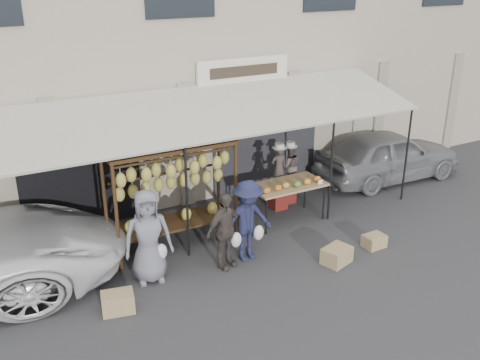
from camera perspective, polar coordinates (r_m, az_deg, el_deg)
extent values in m
plane|color=#2D2D30|center=(10.49, 2.21, -9.44)|extent=(90.00, 90.00, 0.00)
cube|color=tan|center=(15.02, -10.81, 14.07)|extent=(24.00, 6.00, 7.00)
cube|color=#232328|center=(13.71, 2.77, 4.04)|extent=(3.00, 0.10, 2.50)
cube|color=black|center=(12.07, -16.65, 0.58)|extent=(2.60, 0.10, 2.50)
cube|color=silver|center=(12.86, 0.34, 11.59)|extent=(2.40, 0.10, 0.60)
cube|color=beige|center=(11.35, -3.61, 7.31)|extent=(10.00, 2.34, 0.63)
cylinder|color=black|center=(10.46, -5.67, -2.51)|extent=(0.05, 0.05, 2.30)
cylinder|color=black|center=(12.13, 9.66, 0.81)|extent=(0.05, 0.05, 2.30)
cylinder|color=black|center=(13.62, 17.33, 2.46)|extent=(0.05, 0.05, 2.30)
cylinder|color=black|center=(10.16, -12.99, -4.05)|extent=(0.07, 0.07, 2.20)
cylinder|color=black|center=(11.00, -0.46, -1.40)|extent=(0.07, 0.07, 2.20)
cylinder|color=black|center=(10.87, -14.20, -2.41)|extent=(0.07, 0.07, 2.20)
cylinder|color=black|center=(11.66, -2.33, -0.04)|extent=(0.07, 0.07, 2.20)
cube|color=black|center=(10.46, -7.57, 3.60)|extent=(2.60, 0.90, 0.07)
cylinder|color=black|center=(10.19, -6.81, 2.43)|extent=(2.50, 0.05, 0.05)
cylinder|color=black|center=(10.81, -8.23, 3.50)|extent=(2.50, 0.05, 0.05)
cylinder|color=black|center=(10.65, -7.43, 0.79)|extent=(2.50, 0.05, 0.05)
cube|color=black|center=(11.09, -7.15, -4.52)|extent=(2.50, 0.80, 0.05)
ellipsoid|color=gold|center=(9.96, -12.60, -0.04)|extent=(0.20, 0.18, 0.30)
ellipsoid|color=gold|center=(10.15, -11.54, 0.56)|extent=(0.20, 0.18, 0.30)
ellipsoid|color=gold|center=(10.08, -9.96, 0.57)|extent=(0.20, 0.18, 0.30)
ellipsoid|color=gold|center=(10.29, -8.96, 1.10)|extent=(0.20, 0.18, 0.30)
ellipsoid|color=gold|center=(10.24, -7.38, 0.93)|extent=(0.20, 0.18, 0.30)
ellipsoid|color=gold|center=(10.44, -6.45, 1.62)|extent=(0.20, 0.18, 0.30)
ellipsoid|color=gold|center=(10.42, -4.88, 1.34)|extent=(0.20, 0.18, 0.30)
ellipsoid|color=gold|center=(10.62, -4.02, 2.07)|extent=(0.20, 0.18, 0.30)
ellipsoid|color=gold|center=(10.61, -2.48, 1.83)|extent=(0.20, 0.18, 0.30)
ellipsoid|color=gold|center=(10.83, -1.67, 2.44)|extent=(0.20, 0.18, 0.30)
ellipsoid|color=gold|center=(10.44, -12.71, -1.51)|extent=(0.20, 0.18, 0.30)
ellipsoid|color=gold|center=(10.51, -11.35, -1.21)|extent=(0.20, 0.18, 0.30)
ellipsoid|color=gold|center=(10.57, -10.01, -0.83)|extent=(0.20, 0.18, 0.30)
ellipsoid|color=gold|center=(10.64, -8.68, -0.49)|extent=(0.20, 0.18, 0.30)
ellipsoid|color=gold|center=(10.72, -7.38, -0.21)|extent=(0.20, 0.18, 0.30)
ellipsoid|color=gold|center=(10.81, -6.09, 0.02)|extent=(0.20, 0.18, 0.30)
ellipsoid|color=gold|center=(10.92, -4.82, 0.16)|extent=(0.20, 0.18, 0.30)
ellipsoid|color=gold|center=(11.02, -3.57, 0.31)|extent=(0.20, 0.18, 0.30)
ellipsoid|color=gold|center=(11.13, -2.35, 0.53)|extent=(0.20, 0.18, 0.30)
cube|color=tan|center=(12.04, 5.07, -0.53)|extent=(1.70, 0.90, 0.05)
cylinder|color=black|center=(11.56, 2.82, -3.91)|extent=(0.04, 0.04, 0.85)
cylinder|color=black|center=(12.36, 8.93, -2.37)|extent=(0.04, 0.04, 0.85)
cylinder|color=black|center=(12.13, 1.00, -2.58)|extent=(0.04, 0.04, 0.85)
cylinder|color=black|center=(12.90, 6.95, -1.20)|extent=(0.04, 0.04, 0.85)
ellipsoid|color=orange|center=(11.48, 2.87, -1.11)|extent=(0.18, 0.14, 0.14)
ellipsoid|color=orange|center=(11.63, 4.09, -0.82)|extent=(0.18, 0.14, 0.14)
ellipsoid|color=gold|center=(11.77, 4.91, -0.55)|extent=(0.18, 0.14, 0.14)
ellipsoid|color=#598C33|center=(11.86, 6.13, -0.43)|extent=(0.18, 0.14, 0.14)
ellipsoid|color=orange|center=(12.03, 7.18, -0.15)|extent=(0.18, 0.14, 0.14)
ellipsoid|color=orange|center=(12.21, 8.23, 0.12)|extent=(0.18, 0.14, 0.14)
imported|color=#423935|center=(12.58, 4.16, 1.29)|extent=(0.42, 0.30, 1.06)
imported|color=#61524F|center=(12.97, 5.31, 1.47)|extent=(0.63, 0.55, 1.09)
imported|color=slate|center=(9.86, -9.79, -5.95)|extent=(0.96, 0.71, 1.79)
imported|color=#463D38|center=(10.19, -1.65, -5.47)|extent=(0.97, 0.61, 1.54)
imported|color=#1D203F|center=(10.42, 0.83, -4.40)|extent=(1.14, 0.73, 1.67)
cube|color=maroon|center=(12.88, 4.06, -1.97)|extent=(0.42, 0.42, 0.50)
cube|color=maroon|center=(13.24, 5.20, -1.55)|extent=(0.31, 0.31, 0.40)
cube|color=tan|center=(10.76, 10.28, -7.90)|extent=(0.65, 0.56, 0.33)
cube|color=tan|center=(11.52, 14.12, -6.33)|extent=(0.45, 0.35, 0.27)
cube|color=tan|center=(9.50, -12.90, -12.60)|extent=(0.61, 0.51, 0.32)
imported|color=gray|center=(14.99, 15.50, 2.60)|extent=(4.17, 1.82, 1.40)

